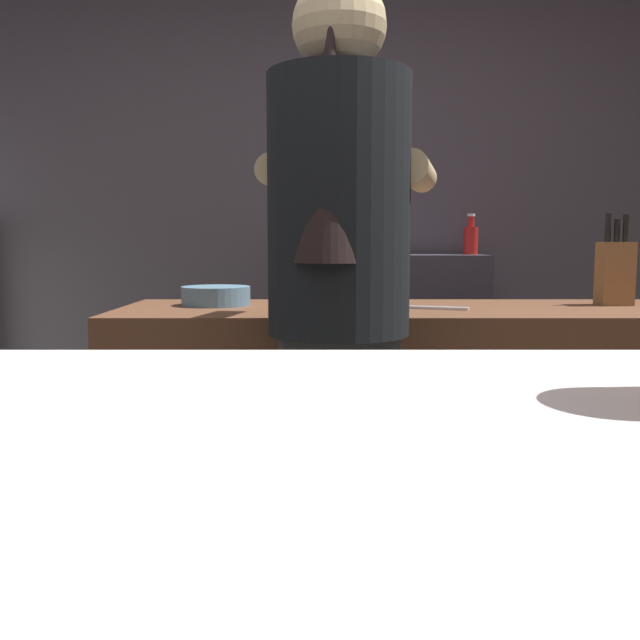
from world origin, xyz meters
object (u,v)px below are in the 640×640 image
object	(u,v)px
knife_block	(613,272)
chefs_knife	(426,308)
bottle_olive_oil	(332,233)
bartender	(336,291)
bottle_vinegar	(469,239)
bottle_soy	(349,234)
mixing_bowl	(214,296)

from	to	relation	value
knife_block	chefs_knife	bearing A→B (deg)	-168.03
chefs_knife	bottle_olive_oil	size ratio (longest dim) A/B	0.92
bartender	bottle_vinegar	size ratio (longest dim) A/B	9.00
bartender	knife_block	world-z (taller)	bartender
bottle_soy	mixing_bowl	bearing A→B (deg)	-114.50
knife_block	mixing_bowl	world-z (taller)	knife_block
mixing_bowl	bottle_olive_oil	bearing A→B (deg)	68.23
chefs_knife	bottle_soy	distance (m)	1.21
knife_block	bottle_vinegar	bearing A→B (deg)	101.36
chefs_knife	bottle_vinegar	world-z (taller)	bottle_vinegar
bottle_vinegar	bottle_olive_oil	world-z (taller)	bottle_olive_oil
bartender	bottle_soy	bearing A→B (deg)	9.23
mixing_bowl	bottle_vinegar	size ratio (longest dim) A/B	1.13
knife_block	chefs_knife	world-z (taller)	knife_block
bartender	bottle_soy	xyz separation A→B (m)	(0.10, 1.58, 0.16)
mixing_bowl	bottle_soy	bearing A→B (deg)	65.50
bartender	chefs_knife	world-z (taller)	bartender
mixing_bowl	bottle_soy	world-z (taller)	bottle_soy
bottle_olive_oil	bottle_soy	bearing A→B (deg)	34.96
bottle_vinegar	bottle_soy	xyz separation A→B (m)	(-0.57, -0.06, 0.02)
chefs_knife	bottle_olive_oil	xyz separation A→B (m)	(-0.26, 1.11, 0.24)
bartender	chefs_knife	xyz separation A→B (m)	(0.28, 0.41, -0.08)
knife_block	bottle_soy	bearing A→B (deg)	127.31
knife_block	bottle_vinegar	size ratio (longest dim) A/B	1.50
bartender	mixing_bowl	size ratio (longest dim) A/B	7.94
bartender	bottle_soy	world-z (taller)	bartender
mixing_bowl	chefs_knife	bearing A→B (deg)	-10.80
bartender	chefs_knife	size ratio (longest dim) A/B	7.20
mixing_bowl	bottle_olive_oil	xyz separation A→B (m)	(0.39, 0.99, 0.21)
chefs_knife	bartender	bearing A→B (deg)	-105.90
bottle_soy	bottle_olive_oil	world-z (taller)	bottle_olive_oil
knife_block	bottle_olive_oil	bearing A→B (deg)	131.65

